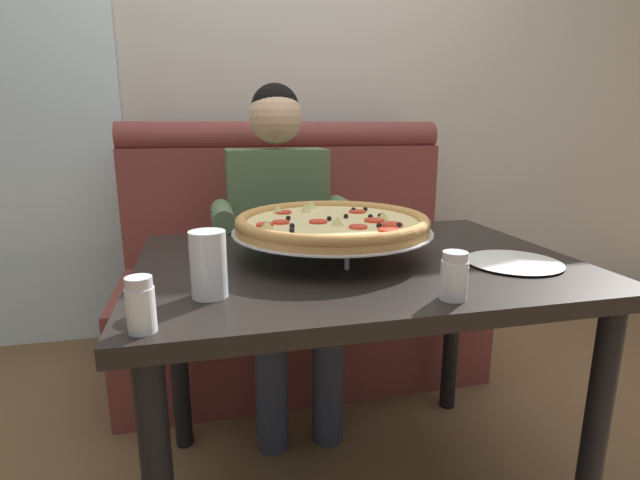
% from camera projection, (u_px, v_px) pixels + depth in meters
% --- Properties ---
extents(back_wall_with_window, '(6.00, 0.12, 2.80)m').
position_uv_depth(back_wall_with_window, '(275.00, 70.00, 2.56)').
color(back_wall_with_window, beige).
rests_on(back_wall_with_window, ground_plane).
extents(booth_bench, '(1.56, 0.78, 1.13)m').
position_uv_depth(booth_bench, '(297.00, 281.00, 2.25)').
color(booth_bench, brown).
rests_on(booth_bench, ground_plane).
extents(dining_table, '(1.17, 0.86, 0.76)m').
position_uv_depth(dining_table, '(355.00, 291.00, 1.34)').
color(dining_table, black).
rests_on(dining_table, ground_plane).
extents(diner_main, '(0.54, 0.64, 1.27)m').
position_uv_depth(diner_main, '(281.00, 229.00, 1.90)').
color(diner_main, '#2D3342').
rests_on(diner_main, ground_plane).
extents(pizza, '(0.56, 0.56, 0.12)m').
position_uv_depth(pizza, '(332.00, 224.00, 1.34)').
color(pizza, silver).
rests_on(pizza, dining_table).
extents(shaker_oregano, '(0.05, 0.05, 0.10)m').
position_uv_depth(shaker_oregano, '(141.00, 309.00, 0.84)').
color(shaker_oregano, white).
rests_on(shaker_oregano, dining_table).
extents(shaker_pepper_flakes, '(0.06, 0.06, 0.10)m').
position_uv_depth(shaker_pepper_flakes, '(454.00, 279.00, 1.00)').
color(shaker_pepper_flakes, white).
rests_on(shaker_pepper_flakes, dining_table).
extents(plate_near_left, '(0.25, 0.25, 0.02)m').
position_uv_depth(plate_near_left, '(514.00, 260.00, 1.26)').
color(plate_near_left, white).
rests_on(plate_near_left, dining_table).
extents(drinking_glass, '(0.08, 0.08, 0.14)m').
position_uv_depth(drinking_glass, '(209.00, 268.00, 1.01)').
color(drinking_glass, silver).
rests_on(drinking_glass, dining_table).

